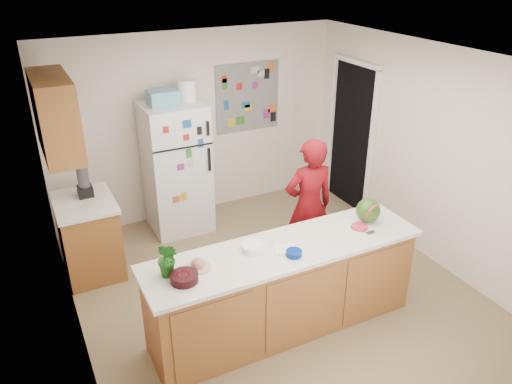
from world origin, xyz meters
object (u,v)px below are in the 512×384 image
person (309,206)px  watermelon (368,210)px  refrigerator (176,168)px  cherry_bowl (184,278)px

person → watermelon: 0.81m
refrigerator → watermelon: size_ratio=7.05×
refrigerator → cherry_bowl: (-0.75, -2.45, 0.11)m
refrigerator → person: refrigerator is taller
person → watermelon: bearing=112.1°
watermelon → cherry_bowl: (-1.97, -0.12, -0.10)m
refrigerator → person: (1.01, -1.59, -0.05)m
watermelon → cherry_bowl: 1.97m
refrigerator → person: bearing=-57.7°
person → watermelon: (0.21, -0.74, 0.25)m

